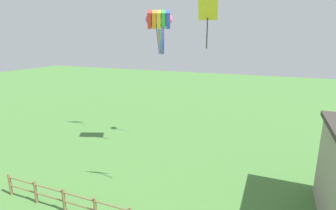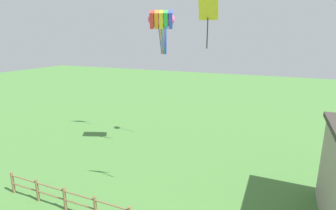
# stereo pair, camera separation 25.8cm
# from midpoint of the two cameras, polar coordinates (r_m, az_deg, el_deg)

# --- Properties ---
(kite_rainbow_parafoil) EXTENTS (2.14, 1.83, 2.90)m
(kite_rainbow_parafoil) POSITION_cam_midpoint_polar(r_m,az_deg,el_deg) (18.30, -2.40, 18.07)
(kite_rainbow_parafoil) COLOR #E54C8C
(kite_yellow_diamond) EXTENTS (0.85, 0.43, 2.27)m
(kite_yellow_diamond) POSITION_cam_midpoint_polar(r_m,az_deg,el_deg) (11.67, 8.02, 19.76)
(kite_yellow_diamond) COLOR yellow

